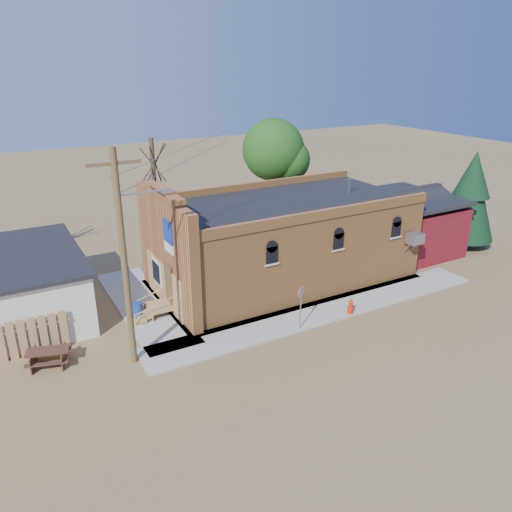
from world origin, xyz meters
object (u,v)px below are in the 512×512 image
brick_bar (280,241)px  utility_pole (125,256)px  stop_sign (301,296)px  picnic_table (48,355)px  trash_barrel (138,310)px  fire_hydrant (351,307)px

brick_bar → utility_pole: utility_pole is taller
stop_sign → picnic_table: size_ratio=1.11×
brick_bar → stop_sign: bearing=-112.2°
trash_barrel → fire_hydrant: bearing=-27.0°
brick_bar → fire_hydrant: brick_bar is taller
brick_bar → picnic_table: (-13.02, -2.81, -1.88)m
utility_pole → picnic_table: bearing=155.3°
fire_hydrant → stop_sign: size_ratio=0.32×
utility_pole → picnic_table: size_ratio=4.53×
brick_bar → stop_sign: 5.96m
brick_bar → utility_pole: size_ratio=1.82×
stop_sign → picnic_table: stop_sign is taller
trash_barrel → picnic_table: bearing=-154.5°
stop_sign → trash_barrel: bearing=134.7°
fire_hydrant → stop_sign: (-3.04, -0.02, 1.35)m
utility_pole → fire_hydrant: size_ratio=12.59×
brick_bar → utility_pole: (-9.79, -4.29, 2.43)m
utility_pole → stop_sign: (7.55, -1.20, -2.99)m
fire_hydrant → trash_barrel: (-9.39, 4.77, 0.03)m
brick_bar → trash_barrel: size_ratio=21.28×
trash_barrel → utility_pole: bearing=-108.6°
trash_barrel → picnic_table: 4.92m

